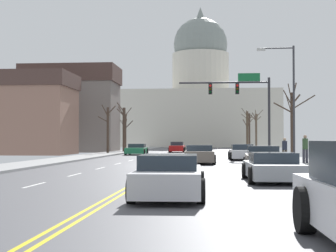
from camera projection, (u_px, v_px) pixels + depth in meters
name	position (u px, v px, depth m)	size (l,w,h in m)	color
ground	(168.00, 165.00, 31.02)	(20.00, 180.00, 0.20)	#4E4E53
signal_gantry	(244.00, 97.00, 43.73)	(7.91, 0.41, 7.23)	#28282D
street_lamp_right	(289.00, 92.00, 33.97)	(2.52, 0.24, 7.81)	#333338
capitol_building	(201.00, 104.00, 110.63)	(32.83, 22.57, 30.84)	beige
sedan_near_00	(242.00, 153.00, 39.42)	(2.08, 4.44, 1.23)	silver
sedan_near_01	(199.00, 155.00, 33.30)	(2.19, 4.35, 1.23)	#6B6056
sedan_near_02	(263.00, 159.00, 26.42)	(2.09, 4.48, 1.27)	#6B6056
sedan_near_03	(273.00, 168.00, 19.24)	(2.17, 4.53, 1.11)	#9EA3A8
sedan_near_04	(169.00, 177.00, 13.95)	(2.06, 4.61, 1.19)	silver
sedan_oncoming_00	(137.00, 150.00, 52.46)	(2.18, 4.60, 1.15)	#1E7247
sedan_oncoming_01	(177.00, 147.00, 62.26)	(1.96, 4.40, 1.31)	#B71414
flank_building_00	(19.00, 113.00, 53.56)	(11.58, 7.26, 8.64)	#8C6656
flank_building_01	(71.00, 109.00, 64.49)	(12.04, 6.69, 10.95)	slate
bare_tree_00	(256.00, 129.00, 66.11)	(1.81, 1.95, 5.41)	brown
bare_tree_01	(124.00, 128.00, 61.06)	(1.73, 1.55, 5.98)	#423328
bare_tree_02	(292.00, 121.00, 36.85)	(2.82, 2.99, 5.50)	#423328
bare_tree_03	(125.00, 131.00, 65.71)	(1.91, 2.84, 5.00)	#423328
bare_tree_04	(247.00, 129.00, 76.43)	(1.76, 1.93, 6.26)	#4C3D2D
bare_tree_05	(108.00, 128.00, 54.72)	(2.02, 1.96, 5.29)	#423328
bare_tree_06	(249.00, 130.00, 85.05)	(1.21, 1.33, 6.38)	#423328
pedestrian_00	(305.00, 147.00, 31.19)	(0.35, 0.34, 1.74)	#33333D
pedestrian_01	(285.00, 148.00, 34.15)	(0.35, 0.34, 1.58)	#4C4238
bicycle_parked	(315.00, 159.00, 28.92)	(0.12, 1.77, 0.85)	black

